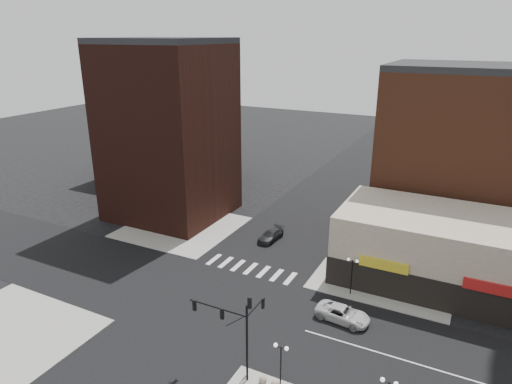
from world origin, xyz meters
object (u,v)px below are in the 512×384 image
at_px(traffic_signal, 238,322).
at_px(street_lamp_se_a, 281,356).
at_px(street_lamp_ne, 352,267).
at_px(white_suv, 343,314).
at_px(dark_sedan_north, 271,235).

relative_size(traffic_signal, street_lamp_se_a, 1.87).
xyz_separation_m(street_lamp_se_a, street_lamp_ne, (1.00, 16.00, 0.00)).
bearing_deg(street_lamp_se_a, white_suv, 81.88).
bearing_deg(traffic_signal, dark_sedan_north, 109.47).
height_order(traffic_signal, white_suv, traffic_signal).
distance_m(traffic_signal, street_lamp_ne, 16.62).
bearing_deg(traffic_signal, street_lamp_se_a, -2.57).
xyz_separation_m(traffic_signal, white_suv, (5.36, 11.02, -4.23)).
xyz_separation_m(street_lamp_se_a, white_suv, (1.60, 11.19, -2.56)).
height_order(white_suv, dark_sedan_north, white_suv).
bearing_deg(street_lamp_ne, traffic_signal, -106.75).
relative_size(street_lamp_se_a, dark_sedan_north, 0.87).
distance_m(street_lamp_se_a, dark_sedan_north, 27.50).
distance_m(street_lamp_se_a, white_suv, 11.59).
bearing_deg(dark_sedan_north, traffic_signal, -65.64).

